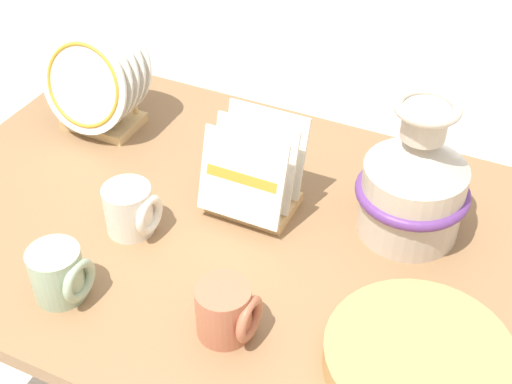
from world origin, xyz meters
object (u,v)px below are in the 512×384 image
at_px(dish_rack_round_plates, 96,85).
at_px(mug_cream_glaze, 131,210).
at_px(dish_rack_square_plates, 254,180).
at_px(mug_terracotta_glaze, 227,311).
at_px(wicker_charger_stack, 419,358).
at_px(ceramic_vase, 414,181).
at_px(mug_sage_glaze, 60,274).

relative_size(dish_rack_round_plates, mug_cream_glaze, 2.35).
height_order(dish_rack_round_plates, dish_rack_square_plates, dish_rack_round_plates).
height_order(dish_rack_round_plates, mug_terracotta_glaze, dish_rack_round_plates).
distance_m(dish_rack_round_plates, wicker_charger_stack, 0.96).
bearing_deg(dish_rack_square_plates, wicker_charger_stack, -31.01).
relative_size(wicker_charger_stack, mug_cream_glaze, 2.98).
relative_size(dish_rack_square_plates, mug_cream_glaze, 1.88).
relative_size(ceramic_vase, dish_rack_round_plates, 1.21).
height_order(ceramic_vase, mug_cream_glaze, ceramic_vase).
height_order(wicker_charger_stack, mug_cream_glaze, mug_cream_glaze).
height_order(dish_rack_square_plates, mug_terracotta_glaze, dish_rack_square_plates).
height_order(dish_rack_square_plates, wicker_charger_stack, dish_rack_square_plates).
bearing_deg(mug_sage_glaze, dish_rack_round_plates, 117.58).
height_order(ceramic_vase, mug_sage_glaze, ceramic_vase).
relative_size(mug_terracotta_glaze, mug_sage_glaze, 1.00).
height_order(wicker_charger_stack, mug_sage_glaze, mug_sage_glaze).
height_order(ceramic_vase, wicker_charger_stack, ceramic_vase).
bearing_deg(dish_rack_round_plates, ceramic_vase, -3.27).
relative_size(ceramic_vase, mug_terracotta_glaze, 2.84).
xyz_separation_m(ceramic_vase, mug_terracotta_glaze, (-0.21, -0.39, -0.07)).
bearing_deg(dish_rack_round_plates, wicker_charger_stack, -22.55).
bearing_deg(dish_rack_square_plates, mug_cream_glaze, -138.01).
bearing_deg(dish_rack_square_plates, mug_terracotta_glaze, -72.22).
distance_m(wicker_charger_stack, mug_terracotta_glaze, 0.33).
distance_m(ceramic_vase, dish_rack_square_plates, 0.32).
relative_size(wicker_charger_stack, mug_sage_glaze, 2.98).
bearing_deg(ceramic_vase, mug_cream_glaze, -154.42).
relative_size(dish_rack_round_plates, wicker_charger_stack, 0.79).
bearing_deg(mug_sage_glaze, wicker_charger_stack, 10.72).
relative_size(mug_cream_glaze, mug_terracotta_glaze, 1.00).
height_order(mug_cream_glaze, mug_sage_glaze, same).
xyz_separation_m(ceramic_vase, mug_sage_glaze, (-0.52, -0.44, -0.07)).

